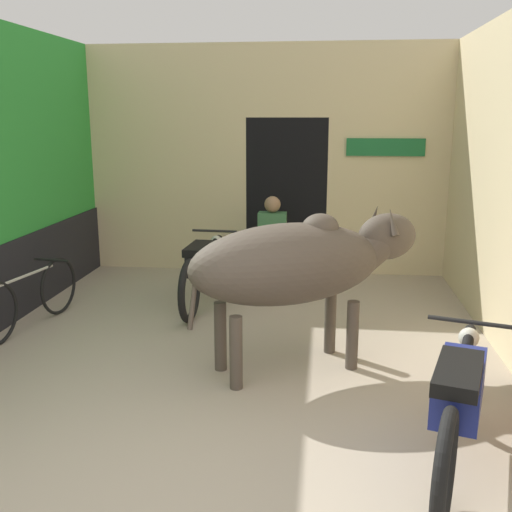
% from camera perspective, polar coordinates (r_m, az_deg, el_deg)
% --- Properties ---
extents(ground_plane, '(30.00, 30.00, 0.00)m').
position_cam_1_polar(ground_plane, '(3.88, -8.08, -22.20)').
color(ground_plane, tan).
extents(wall_back_with_doorway, '(5.11, 0.93, 3.22)m').
position_cam_1_polar(wall_back_with_doorway, '(8.86, 1.83, 7.89)').
color(wall_back_with_doorway, beige).
rests_on(wall_back_with_doorway, ground_plane).
extents(cow, '(2.20, 1.54, 1.44)m').
position_cam_1_polar(cow, '(5.27, 4.17, -0.59)').
color(cow, '#4C4238').
rests_on(cow, ground_plane).
extents(motorcycle_near, '(0.79, 2.08, 0.81)m').
position_cam_1_polar(motorcycle_near, '(4.19, 18.73, -12.58)').
color(motorcycle_near, black).
rests_on(motorcycle_near, ground_plane).
extents(motorcycle_far, '(0.58, 2.09, 0.82)m').
position_cam_1_polar(motorcycle_far, '(7.26, -4.92, -0.96)').
color(motorcycle_far, black).
rests_on(motorcycle_far, ground_plane).
extents(bicycle, '(0.46, 1.69, 0.67)m').
position_cam_1_polar(bicycle, '(6.86, -20.75, -3.76)').
color(bicycle, black).
rests_on(bicycle, ground_plane).
extents(shopkeeper_seated, '(0.38, 0.34, 1.20)m').
position_cam_1_polar(shopkeeper_seated, '(8.00, 1.53, 1.62)').
color(shopkeeper_seated, brown).
rests_on(shopkeeper_seated, ground_plane).
extents(plastic_stool, '(0.34, 0.34, 0.40)m').
position_cam_1_polar(plastic_stool, '(8.19, -1.21, -1.10)').
color(plastic_stool, beige).
rests_on(plastic_stool, ground_plane).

